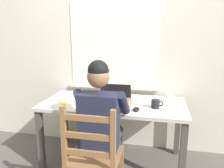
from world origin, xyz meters
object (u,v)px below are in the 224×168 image
object	(u,v)px
desk	(113,110)
laptop	(114,101)
landscape_photo_print	(62,103)
computer_mouse	(136,109)
coffee_mug_white	(169,98)
coffee_mug_dark	(156,104)
book_stack_main	(106,96)
wooden_chair	(94,158)
seated_person	(102,120)

from	to	relation	value
desk	laptop	distance (m)	0.19
landscape_photo_print	computer_mouse	bearing A→B (deg)	5.74
computer_mouse	coffee_mug_white	world-z (taller)	coffee_mug_white
computer_mouse	coffee_mug_white	xyz separation A→B (m)	(0.32, 0.36, 0.03)
desk	coffee_mug_white	bearing A→B (deg)	14.28
laptop	coffee_mug_white	world-z (taller)	laptop
laptop	coffee_mug_dark	bearing A→B (deg)	4.73
landscape_photo_print	book_stack_main	bearing A→B (deg)	42.73
wooden_chair	seated_person	bearing A→B (deg)	90.00
computer_mouse	book_stack_main	xyz separation A→B (m)	(-0.39, 0.35, 0.01)
wooden_chair	desk	bearing A→B (deg)	88.75
desk	coffee_mug_dark	bearing A→B (deg)	-10.88
coffee_mug_white	seated_person	bearing A→B (deg)	-135.90
laptop	landscape_photo_print	world-z (taller)	laptop
desk	wooden_chair	world-z (taller)	wooden_chair
wooden_chair	coffee_mug_dark	bearing A→B (deg)	53.15
wooden_chair	laptop	world-z (taller)	wooden_chair
wooden_chair	coffee_mug_white	size ratio (longest dim) A/B	8.39
wooden_chair	landscape_photo_print	bearing A→B (deg)	132.04
landscape_photo_print	seated_person	bearing A→B (deg)	-18.76
seated_person	coffee_mug_white	world-z (taller)	seated_person
computer_mouse	coffee_mug_white	bearing A→B (deg)	48.75
coffee_mug_dark	book_stack_main	xyz separation A→B (m)	(-0.57, 0.22, -0.02)
desk	coffee_mug_dark	size ratio (longest dim) A/B	12.87
coffee_mug_white	coffee_mug_dark	size ratio (longest dim) A/B	0.93
wooden_chair	laptop	xyz separation A→B (m)	(0.05, 0.60, 0.30)
desk	coffee_mug_dark	xyz separation A→B (m)	(0.46, -0.09, 0.13)
laptop	computer_mouse	world-z (taller)	laptop
laptop	book_stack_main	distance (m)	0.30
seated_person	coffee_mug_dark	size ratio (longest dim) A/B	10.31
desk	wooden_chair	bearing A→B (deg)	-91.25
computer_mouse	landscape_photo_print	size ratio (longest dim) A/B	0.77
computer_mouse	seated_person	bearing A→B (deg)	-141.99
computer_mouse	landscape_photo_print	distance (m)	0.83
coffee_mug_white	coffee_mug_dark	world-z (taller)	coffee_mug_white
desk	coffee_mug_white	xyz separation A→B (m)	(0.59, 0.15, 0.13)
landscape_photo_print	coffee_mug_dark	bearing A→B (deg)	13.82
desk	wooden_chair	size ratio (longest dim) A/B	1.65
wooden_chair	coffee_mug_dark	distance (m)	0.84
computer_mouse	coffee_mug_dark	world-z (taller)	coffee_mug_dark
laptop	coffee_mug_white	size ratio (longest dim) A/B	2.93
wooden_chair	book_stack_main	world-z (taller)	wooden_chair
seated_person	book_stack_main	bearing A→B (deg)	99.56
desk	laptop	xyz separation A→B (m)	(0.03, -0.12, 0.14)
wooden_chair	book_stack_main	xyz separation A→B (m)	(-0.10, 0.85, 0.27)
wooden_chair	coffee_mug_white	distance (m)	1.10
coffee_mug_dark	book_stack_main	world-z (taller)	coffee_mug_dark
coffee_mug_dark	book_stack_main	bearing A→B (deg)	158.76
laptop	book_stack_main	size ratio (longest dim) A/B	1.56
desk	landscape_photo_print	world-z (taller)	landscape_photo_print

